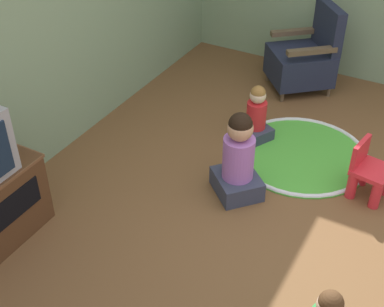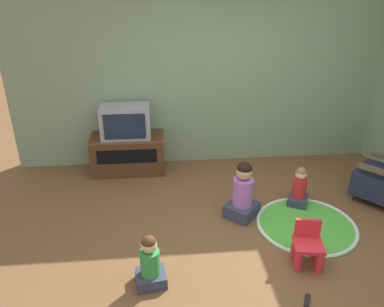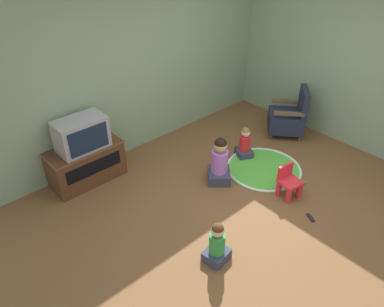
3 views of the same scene
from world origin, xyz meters
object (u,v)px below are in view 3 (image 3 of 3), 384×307
at_px(remote_control, 310,218).
at_px(black_armchair, 289,117).
at_px(tv_cabinet, 86,163).
at_px(child_watching_right, 217,244).
at_px(yellow_kid_chair, 289,184).
at_px(child_watching_left, 220,163).
at_px(child_watching_center, 245,144).
at_px(television, 81,134).

bearing_deg(remote_control, black_armchair, -19.44).
bearing_deg(tv_cabinet, child_watching_right, -81.80).
height_order(tv_cabinet, yellow_kid_chair, tv_cabinet).
height_order(yellow_kid_chair, child_watching_left, child_watching_left).
distance_m(tv_cabinet, yellow_kid_chair, 2.88).
bearing_deg(yellow_kid_chair, child_watching_center, 83.96).
distance_m(child_watching_left, child_watching_right, 1.49).
xyz_separation_m(child_watching_left, child_watching_right, (-1.08, -1.02, -0.07)).
height_order(child_watching_left, remote_control, child_watching_left).
distance_m(child_watching_left, remote_control, 1.44).
relative_size(child_watching_left, child_watching_center, 1.37).
bearing_deg(child_watching_right, tv_cabinet, 89.93).
relative_size(yellow_kid_chair, remote_control, 2.95).
bearing_deg(yellow_kid_chair, remote_control, -99.46).
xyz_separation_m(television, black_armchair, (3.26, -1.15, -0.45)).
bearing_deg(yellow_kid_chair, child_watching_right, -165.46).
relative_size(television, black_armchair, 0.79).
bearing_deg(child_watching_center, television, 90.11).
bearing_deg(child_watching_left, television, 90.11).
bearing_deg(yellow_kid_chair, tv_cabinet, 140.21).
xyz_separation_m(black_armchair, remote_control, (-1.54, -1.50, -0.32)).
bearing_deg(television, remote_control, -57.01).
bearing_deg(tv_cabinet, child_watching_left, -42.49).
distance_m(tv_cabinet, black_armchair, 3.46).
relative_size(black_armchair, yellow_kid_chair, 1.90).
relative_size(yellow_kid_chair, child_watching_center, 0.87).
xyz_separation_m(television, yellow_kid_chair, (1.88, -2.16, -0.60)).
height_order(tv_cabinet, child_watching_right, tv_cabinet).
xyz_separation_m(black_armchair, yellow_kid_chair, (-1.37, -1.01, -0.14)).
xyz_separation_m(television, child_watching_center, (2.18, -1.10, -0.56)).
relative_size(black_armchair, child_watching_left, 1.21).
bearing_deg(black_armchair, yellow_kid_chair, -4.86).
distance_m(tv_cabinet, television, 0.50).
xyz_separation_m(tv_cabinet, remote_control, (1.72, -2.67, -0.28)).
height_order(black_armchair, remote_control, black_armchair).
distance_m(child_watching_right, remote_control, 1.44).
distance_m(black_armchair, child_watching_right, 3.15).
height_order(child_watching_left, child_watching_right, child_watching_left).
relative_size(television, yellow_kid_chair, 1.51).
xyz_separation_m(child_watching_center, child_watching_right, (-1.84, -1.20, 0.01)).
xyz_separation_m(yellow_kid_chair, child_watching_left, (-0.47, 0.88, 0.12)).
height_order(black_armchair, yellow_kid_chair, black_armchair).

